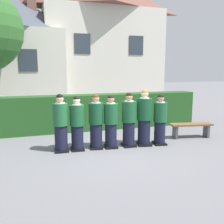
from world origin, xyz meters
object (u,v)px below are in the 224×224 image
Objects in this scene: student_front_row_0 at (61,124)px; wooden_bench at (191,127)px; student_front_row_3 at (111,123)px; student_front_row_4 at (129,121)px; student_front_row_2 at (96,123)px; student_front_row_1 at (77,125)px; student_front_row_5 at (144,119)px; student_front_row_6 at (160,121)px.

student_front_row_0 reaches higher than wooden_bench.
student_front_row_4 is at bearing -3.64° from student_front_row_3.
student_front_row_1 is at bearing 178.92° from student_front_row_2.
student_front_row_0 is at bearing 177.84° from student_front_row_2.
student_front_row_1 is at bearing -178.63° from wooden_bench.
student_front_row_1 is at bearing 175.81° from student_front_row_5.
student_front_row_2 is 0.98× the size of student_front_row_4.
student_front_row_3 reaches higher than student_front_row_6.
student_front_row_1 is 3.86m from wooden_bench.
student_front_row_6 is 1.44m from wooden_bench.
student_front_row_1 is at bearing -3.47° from student_front_row_0.
student_front_row_1 is 0.96× the size of student_front_row_4.
student_front_row_4 reaches higher than student_front_row_2.
student_front_row_4 is (1.97, -0.14, -0.00)m from student_front_row_0.
student_front_row_1 is 1.52m from student_front_row_4.
student_front_row_2 reaches higher than student_front_row_3.
student_front_row_0 is 2.46m from student_front_row_5.
student_front_row_3 is (1.43, -0.10, -0.03)m from student_front_row_0.
student_front_row_4 reaches higher than student_front_row_6.
student_front_row_0 is 1.00× the size of student_front_row_4.
student_front_row_5 reaches higher than student_front_row_1.
student_front_row_2 is at bearing 171.17° from student_front_row_3.
student_front_row_3 is at bearing 176.11° from student_front_row_5.
student_front_row_5 is (1.46, -0.14, 0.05)m from student_front_row_2.
student_front_row_2 is at bearing -2.16° from student_front_row_0.
wooden_bench is (3.29, 0.10, -0.40)m from student_front_row_2.
student_front_row_6 is (1.51, -0.15, -0.01)m from student_front_row_3.
wooden_bench is at bearing 13.46° from student_front_row_6.
student_front_row_1 reaches higher than student_front_row_6.
student_front_row_5 is at bearing -3.89° from student_front_row_3.
student_front_row_5 is at bearing -5.35° from student_front_row_2.
student_front_row_0 reaches higher than student_front_row_6.
wooden_bench is (1.35, 0.32, -0.38)m from student_front_row_6.
student_front_row_3 is at bearing -4.51° from student_front_row_1.
wooden_bench is (4.29, 0.06, -0.41)m from student_front_row_0.
wooden_bench is at bearing 5.01° from student_front_row_4.
student_front_row_2 is at bearing 174.65° from student_front_row_5.
student_front_row_6 is at bearing -166.54° from wooden_bench.
student_front_row_4 is at bearing 175.83° from student_front_row_5.
student_front_row_3 is (0.97, -0.08, 0.00)m from student_front_row_1.
wooden_bench is at bearing 1.37° from student_front_row_1.
student_front_row_4 is (0.54, -0.03, 0.03)m from student_front_row_3.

